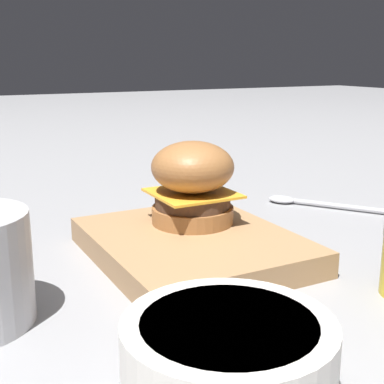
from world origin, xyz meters
The scene contains 5 objects.
ground_plane centered at (0.00, 0.00, 0.00)m, with size 6.00×6.00×0.00m, color gray.
serving_board centered at (-0.03, 0.04, 0.01)m, with size 0.26×0.21×0.03m.
burger centered at (0.01, 0.02, 0.08)m, with size 0.10×0.10×0.10m.
side_bowl centered at (-0.27, 0.14, 0.03)m, with size 0.15×0.15×0.06m.
spoon centered at (0.09, -0.22, 0.01)m, with size 0.16×0.12×0.01m.
Camera 1 is at (-0.55, 0.32, 0.23)m, focal length 50.00 mm.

